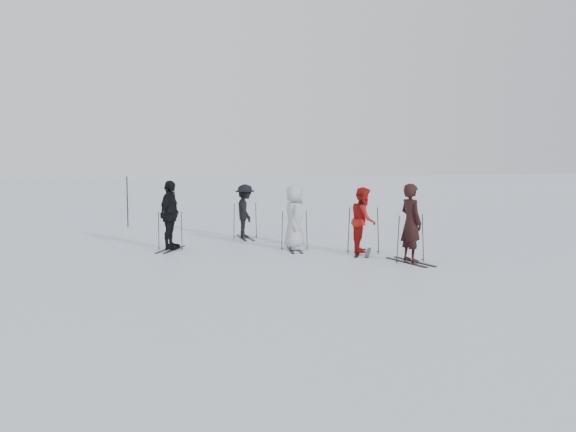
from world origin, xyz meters
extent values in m
plane|color=silver|center=(0.00, 0.00, 0.00)|extent=(120.00, 120.00, 0.00)
imported|color=black|center=(2.55, -1.69, 0.99)|extent=(0.61, 0.81, 1.99)
imported|color=#A61612|center=(1.94, 0.07, 0.91)|extent=(0.99, 1.09, 1.82)
imported|color=#A8ACB2|center=(0.22, 1.12, 0.92)|extent=(0.71, 0.98, 1.84)
imported|color=black|center=(-3.26, 1.99, 0.99)|extent=(0.94, 1.25, 1.98)
imported|color=black|center=(-0.69, 4.04, 0.87)|extent=(0.65, 1.13, 1.74)
cylinder|color=black|center=(-4.44, 8.36, 0.96)|extent=(0.05, 0.05, 1.91)
camera|label=1|loc=(-4.42, -16.64, 2.77)|focal=40.00mm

